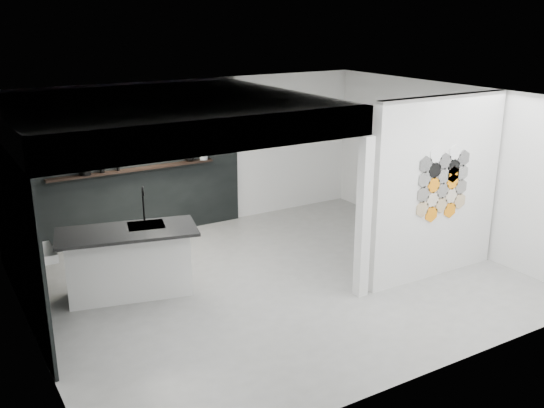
{
  "coord_description": "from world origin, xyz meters",
  "views": [
    {
      "loc": [
        -4.42,
        -7.24,
        3.92
      ],
      "look_at": [
        0.1,
        0.3,
        1.15
      ],
      "focal_mm": 40.0,
      "sensor_mm": 36.0,
      "label": 1
    }
  ],
  "objects": [
    {
      "name": "wall_basin",
      "position": [
        -3.24,
        0.8,
        0.85
      ],
      "size": [
        0.4,
        0.6,
        0.12
      ],
      "primitive_type": "cube",
      "color": "silver",
      "rests_on": "bay_clad_left"
    },
    {
      "name": "bay_clad_back",
      "position": [
        -1.3,
        2.97,
        1.18
      ],
      "size": [
        4.4,
        0.04,
        2.35
      ],
      "primitive_type": "cube",
      "color": "black",
      "rests_on": "floor"
    },
    {
      "name": "corner_column",
      "position": [
        0.82,
        -1.0,
        1.18
      ],
      "size": [
        0.16,
        0.16,
        2.35
      ],
      "primitive_type": "cube",
      "color": "silver",
      "rests_on": "floor"
    },
    {
      "name": "stockpot",
      "position": [
        -2.04,
        2.87,
        1.4
      ],
      "size": [
        0.25,
        0.25,
        0.16
      ],
      "primitive_type": "cylinder",
      "rotation": [
        0.0,
        0.0,
        0.39
      ],
      "color": "black",
      "rests_on": "display_shelf"
    },
    {
      "name": "bulkhead",
      "position": [
        -1.3,
        1.0,
        2.55
      ],
      "size": [
        4.4,
        4.0,
        0.4
      ],
      "primitive_type": "cube",
      "color": "silver",
      "rests_on": "corner_column"
    },
    {
      "name": "floor",
      "position": [
        0.0,
        0.0,
        -0.01
      ],
      "size": [
        7.0,
        6.0,
        0.01
      ],
      "primitive_type": "cube",
      "color": "gray"
    },
    {
      "name": "partition_panel",
      "position": [
        2.23,
        -1.0,
        1.4
      ],
      "size": [
        2.45,
        0.15,
        2.8
      ],
      "primitive_type": "cube",
      "color": "silver",
      "rests_on": "floor"
    },
    {
      "name": "utensil_cup",
      "position": [
        -1.75,
        2.87,
        1.37
      ],
      "size": [
        0.1,
        0.1,
        0.11
      ],
      "primitive_type": "cylinder",
      "rotation": [
        0.0,
        0.0,
        -0.19
      ],
      "color": "black",
      "rests_on": "display_shelf"
    },
    {
      "name": "kettle",
      "position": [
        -0.14,
        2.87,
        1.4
      ],
      "size": [
        0.21,
        0.21,
        0.15
      ],
      "primitive_type": "ellipsoid",
      "rotation": [
        0.0,
        0.0,
        -0.16
      ],
      "color": "black",
      "rests_on": "display_shelf"
    },
    {
      "name": "glass_vase",
      "position": [
        0.15,
        2.87,
        1.38
      ],
      "size": [
        0.1,
        0.1,
        0.13
      ],
      "primitive_type": "cylinder",
      "rotation": [
        0.0,
        0.0,
        -0.11
      ],
      "color": "gray",
      "rests_on": "display_shelf"
    },
    {
      "name": "display_shelf",
      "position": [
        -1.2,
        2.87,
        1.3
      ],
      "size": [
        3.0,
        0.15,
        0.04
      ],
      "primitive_type": "cube",
      "color": "black",
      "rests_on": "bay_clad_back"
    },
    {
      "name": "hex_tile_cluster",
      "position": [
        2.26,
        -1.09,
        1.5
      ],
      "size": [
        1.04,
        0.02,
        1.16
      ],
      "color": "tan",
      "rests_on": "partition_panel"
    },
    {
      "name": "bottle_dark",
      "position": [
        -1.47,
        2.87,
        1.4
      ],
      "size": [
        0.07,
        0.07,
        0.15
      ],
      "primitive_type": "cylinder",
      "rotation": [
        0.0,
        0.0,
        -0.31
      ],
      "color": "black",
      "rests_on": "display_shelf"
    },
    {
      "name": "bay_clad_left",
      "position": [
        -3.47,
        1.0,
        1.18
      ],
      "size": [
        0.04,
        4.0,
        2.35
      ],
      "primitive_type": "cube",
      "color": "black",
      "rests_on": "floor"
    },
    {
      "name": "glass_bowl",
      "position": [
        0.15,
        2.87,
        1.37
      ],
      "size": [
        0.19,
        0.19,
        0.1
      ],
      "primitive_type": "cylinder",
      "rotation": [
        0.0,
        0.0,
        -0.43
      ],
      "color": "gray",
      "rests_on": "display_shelf"
    },
    {
      "name": "fascia_beam",
      "position": [
        -1.3,
        -0.92,
        2.55
      ],
      "size": [
        4.4,
        0.16,
        0.4
      ],
      "primitive_type": "cube",
      "color": "silver",
      "rests_on": "corner_column"
    },
    {
      "name": "kitchen_island",
      "position": [
        -2.05,
        0.72,
        0.53
      ],
      "size": [
        2.08,
        1.29,
        1.56
      ],
      "rotation": [
        0.0,
        0.0,
        -0.24
      ],
      "color": "silver",
      "rests_on": "floor"
    }
  ]
}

